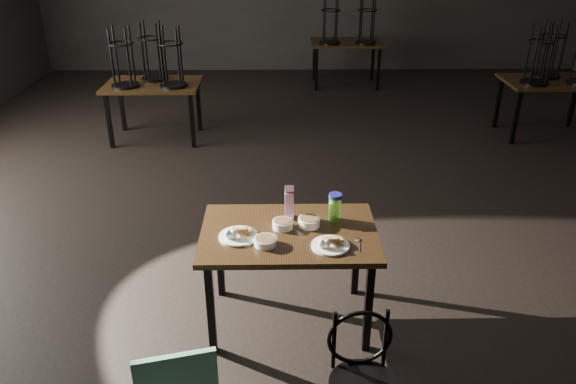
{
  "coord_description": "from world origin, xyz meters",
  "views": [
    {
      "loc": [
        -0.65,
        -4.7,
        2.68
      ],
      "look_at": [
        -0.59,
        -1.01,
        0.85
      ],
      "focal_mm": 35.0,
      "sensor_mm": 36.0,
      "label": 1
    }
  ],
  "objects_px": {
    "juice_carton": "(289,203)",
    "main_table": "(289,241)",
    "water_bottle": "(335,207)",
    "bentwood_chair": "(362,371)"
  },
  "relations": [
    {
      "from": "main_table",
      "to": "juice_carton",
      "type": "distance_m",
      "value": 0.28
    },
    {
      "from": "juice_carton",
      "to": "main_table",
      "type": "bearing_deg",
      "value": -91.6
    },
    {
      "from": "water_bottle",
      "to": "bentwood_chair",
      "type": "relative_size",
      "value": 0.26
    },
    {
      "from": "juice_carton",
      "to": "water_bottle",
      "type": "bearing_deg",
      "value": -8.19
    },
    {
      "from": "water_bottle",
      "to": "bentwood_chair",
      "type": "bearing_deg",
      "value": -87.36
    },
    {
      "from": "juice_carton",
      "to": "water_bottle",
      "type": "xyz_separation_m",
      "value": [
        0.32,
        -0.05,
        -0.01
      ]
    },
    {
      "from": "juice_carton",
      "to": "bentwood_chair",
      "type": "distance_m",
      "value": 1.33
    },
    {
      "from": "main_table",
      "to": "juice_carton",
      "type": "xyz_separation_m",
      "value": [
        0.01,
        0.2,
        0.2
      ]
    },
    {
      "from": "main_table",
      "to": "bentwood_chair",
      "type": "bearing_deg",
      "value": -69.69
    },
    {
      "from": "main_table",
      "to": "water_bottle",
      "type": "bearing_deg",
      "value": 25.07
    }
  ]
}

